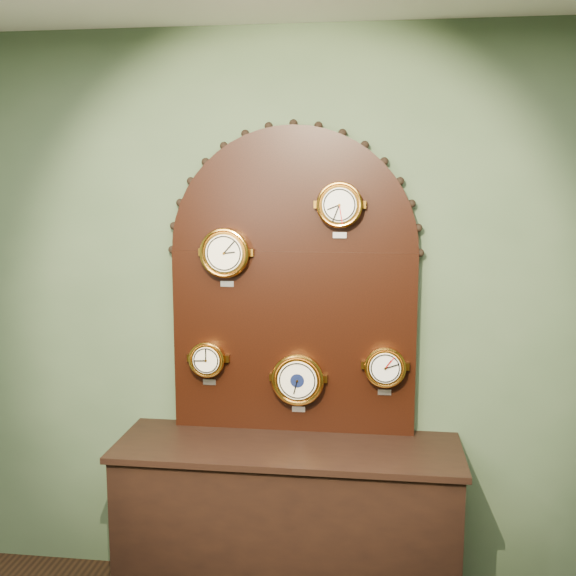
# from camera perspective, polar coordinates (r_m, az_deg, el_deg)

# --- Properties ---
(wall_back) EXTENTS (4.00, 0.00, 4.00)m
(wall_back) POSITION_cam_1_polar(r_m,az_deg,el_deg) (3.45, 0.54, -2.32)
(wall_back) COLOR #41553A
(wall_back) RESTS_ON ground
(shop_counter) EXTENTS (1.60, 0.50, 0.80)m
(shop_counter) POSITION_cam_1_polar(r_m,az_deg,el_deg) (3.54, -0.04, -19.30)
(shop_counter) COLOR black
(shop_counter) RESTS_ON ground_plane
(display_board) EXTENTS (1.26, 0.06, 1.53)m
(display_board) POSITION_cam_1_polar(r_m,az_deg,el_deg) (3.37, 0.44, 1.29)
(display_board) COLOR black
(display_board) RESTS_ON shop_counter
(roman_clock) EXTENTS (0.24, 0.08, 0.29)m
(roman_clock) POSITION_cam_1_polar(r_m,az_deg,el_deg) (3.34, -5.21, 2.92)
(roman_clock) COLOR orange
(roman_clock) RESTS_ON display_board
(arabic_clock) EXTENTS (0.22, 0.08, 0.27)m
(arabic_clock) POSITION_cam_1_polar(r_m,az_deg,el_deg) (3.25, 4.29, 6.87)
(arabic_clock) COLOR orange
(arabic_clock) RESTS_ON display_board
(hygrometer) EXTENTS (0.18, 0.08, 0.23)m
(hygrometer) POSITION_cam_1_polar(r_m,az_deg,el_deg) (3.46, -6.66, -5.84)
(hygrometer) COLOR orange
(hygrometer) RESTS_ON display_board
(barometer) EXTENTS (0.26, 0.08, 0.31)m
(barometer) POSITION_cam_1_polar(r_m,az_deg,el_deg) (3.40, 0.82, -7.52)
(barometer) COLOR orange
(barometer) RESTS_ON display_board
(tide_clock) EXTENTS (0.20, 0.08, 0.25)m
(tide_clock) POSITION_cam_1_polar(r_m,az_deg,el_deg) (3.36, 8.02, -6.45)
(tide_clock) COLOR orange
(tide_clock) RESTS_ON display_board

